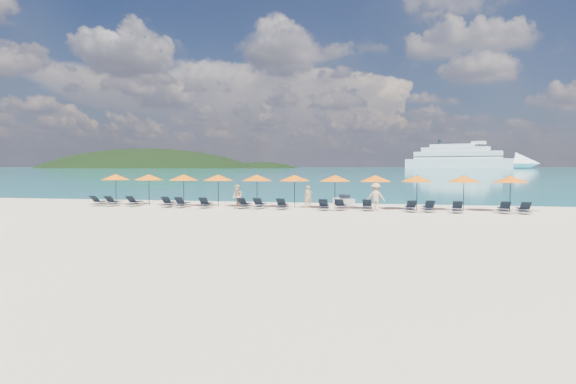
# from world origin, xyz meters

# --- Properties ---
(ground) EXTENTS (1400.00, 1400.00, 0.00)m
(ground) POSITION_xyz_m (0.00, 0.00, 0.00)
(ground) COLOR beige
(sea) EXTENTS (1600.00, 1300.00, 0.01)m
(sea) POSITION_xyz_m (0.00, 660.00, 0.01)
(sea) COLOR #1FA9B2
(sea) RESTS_ON ground
(headland_main) EXTENTS (374.00, 242.00, 126.50)m
(headland_main) POSITION_xyz_m (-300.00, 540.00, -38.00)
(headland_main) COLOR black
(headland_main) RESTS_ON ground
(headland_small) EXTENTS (162.00, 126.00, 85.50)m
(headland_small) POSITION_xyz_m (-150.00, 560.00, -35.00)
(headland_small) COLOR black
(headland_small) RESTS_ON ground
(cruise_ship) EXTENTS (133.82, 73.18, 37.92)m
(cruise_ship) POSITION_xyz_m (91.62, 519.75, 9.87)
(cruise_ship) COLOR white
(cruise_ship) RESTS_ON ground
(sailboat_near) EXTENTS (6.27, 2.09, 11.50)m
(sailboat_near) POSITION_xyz_m (132.24, 548.90, 1.18)
(sailboat_near) COLOR white
(sailboat_near) RESTS_ON ground
(jetski) EXTENTS (1.74, 2.20, 0.74)m
(jetski) POSITION_xyz_m (3.00, 8.29, 0.31)
(jetski) COLOR silver
(jetski) RESTS_ON ground
(beachgoer_a) EXTENTS (0.67, 0.61, 1.54)m
(beachgoer_a) POSITION_xyz_m (0.90, 5.38, 0.77)
(beachgoer_a) COLOR tan
(beachgoer_a) RESTS_ON ground
(beachgoer_b) EXTENTS (0.88, 0.82, 1.59)m
(beachgoer_b) POSITION_xyz_m (-3.62, 3.97, 0.79)
(beachgoer_b) COLOR tan
(beachgoer_b) RESTS_ON ground
(beachgoer_c) EXTENTS (1.16, 0.57, 1.77)m
(beachgoer_c) POSITION_xyz_m (5.37, 4.42, 0.89)
(beachgoer_c) COLOR tan
(beachgoer_c) RESTS_ON ground
(umbrella_0) EXTENTS (2.10, 2.10, 2.28)m
(umbrella_0) POSITION_xyz_m (-13.42, 5.50, 2.02)
(umbrella_0) COLOR black
(umbrella_0) RESTS_ON ground
(umbrella_1) EXTENTS (2.10, 2.10, 2.28)m
(umbrella_1) POSITION_xyz_m (-10.78, 5.50, 2.02)
(umbrella_1) COLOR black
(umbrella_1) RESTS_ON ground
(umbrella_2) EXTENTS (2.10, 2.10, 2.28)m
(umbrella_2) POSITION_xyz_m (-8.04, 5.37, 2.02)
(umbrella_2) COLOR black
(umbrella_2) RESTS_ON ground
(umbrella_3) EXTENTS (2.10, 2.10, 2.28)m
(umbrella_3) POSITION_xyz_m (-5.47, 5.38, 2.02)
(umbrella_3) COLOR black
(umbrella_3) RESTS_ON ground
(umbrella_4) EXTENTS (2.10, 2.10, 2.28)m
(umbrella_4) POSITION_xyz_m (-2.71, 5.54, 2.02)
(umbrella_4) COLOR black
(umbrella_4) RESTS_ON ground
(umbrella_5) EXTENTS (2.10, 2.10, 2.28)m
(umbrella_5) POSITION_xyz_m (-0.08, 5.56, 2.02)
(umbrella_5) COLOR black
(umbrella_5) RESTS_ON ground
(umbrella_6) EXTENTS (2.10, 2.10, 2.28)m
(umbrella_6) POSITION_xyz_m (2.68, 5.36, 2.02)
(umbrella_6) COLOR black
(umbrella_6) RESTS_ON ground
(umbrella_7) EXTENTS (2.10, 2.10, 2.28)m
(umbrella_7) POSITION_xyz_m (5.30, 5.39, 2.02)
(umbrella_7) COLOR black
(umbrella_7) RESTS_ON ground
(umbrella_8) EXTENTS (2.10, 2.10, 2.28)m
(umbrella_8) POSITION_xyz_m (7.93, 5.50, 2.02)
(umbrella_8) COLOR black
(umbrella_8) RESTS_ON ground
(umbrella_9) EXTENTS (2.10, 2.10, 2.28)m
(umbrella_9) POSITION_xyz_m (10.77, 5.40, 2.02)
(umbrella_9) COLOR black
(umbrella_9) RESTS_ON ground
(umbrella_10) EXTENTS (2.10, 2.10, 2.28)m
(umbrella_10) POSITION_xyz_m (13.49, 5.41, 2.02)
(umbrella_10) COLOR black
(umbrella_10) RESTS_ON ground
(lounger_0) EXTENTS (0.76, 1.75, 0.66)m
(lounger_0) POSITION_xyz_m (-13.91, 4.20, 0.24)
(lounger_0) COLOR silver
(lounger_0) RESTS_ON ground
(lounger_1) EXTENTS (0.68, 1.72, 0.66)m
(lounger_1) POSITION_xyz_m (-12.87, 4.25, 0.24)
(lounger_1) COLOR silver
(lounger_1) RESTS_ON ground
(lounger_2) EXTENTS (0.63, 1.70, 0.66)m
(lounger_2) POSITION_xyz_m (-11.32, 4.43, 0.24)
(lounger_2) COLOR silver
(lounger_2) RESTS_ON ground
(lounger_3) EXTENTS (0.73, 1.74, 0.66)m
(lounger_3) POSITION_xyz_m (-8.66, 4.32, 0.24)
(lounger_3) COLOR silver
(lounger_3) RESTS_ON ground
(lounger_4) EXTENTS (0.69, 1.72, 0.66)m
(lounger_4) POSITION_xyz_m (-7.57, 4.09, 0.24)
(lounger_4) COLOR silver
(lounger_4) RESTS_ON ground
(lounger_5) EXTENTS (0.79, 1.76, 0.66)m
(lounger_5) POSITION_xyz_m (-5.88, 4.08, 0.24)
(lounger_5) COLOR silver
(lounger_5) RESTS_ON ground
(lounger_6) EXTENTS (0.70, 1.73, 0.66)m
(lounger_6) POSITION_xyz_m (-3.25, 4.32, 0.24)
(lounger_6) COLOR silver
(lounger_6) RESTS_ON ground
(lounger_7) EXTENTS (0.63, 1.70, 0.66)m
(lounger_7) POSITION_xyz_m (-2.18, 4.33, 0.24)
(lounger_7) COLOR silver
(lounger_7) RESTS_ON ground
(lounger_8) EXTENTS (0.67, 1.72, 0.66)m
(lounger_8) POSITION_xyz_m (-0.62, 4.17, 0.24)
(lounger_8) COLOR silver
(lounger_8) RESTS_ON ground
(lounger_9) EXTENTS (0.69, 1.72, 0.66)m
(lounger_9) POSITION_xyz_m (2.12, 4.13, 0.24)
(lounger_9) COLOR silver
(lounger_9) RESTS_ON ground
(lounger_10) EXTENTS (0.72, 1.74, 0.66)m
(lounger_10) POSITION_xyz_m (3.16, 4.33, 0.24)
(lounger_10) COLOR silver
(lounger_10) RESTS_ON ground
(lounger_11) EXTENTS (0.64, 1.71, 0.66)m
(lounger_11) POSITION_xyz_m (4.84, 4.43, 0.24)
(lounger_11) COLOR silver
(lounger_11) RESTS_ON ground
(lounger_12) EXTENTS (0.79, 1.75, 0.66)m
(lounger_12) POSITION_xyz_m (7.47, 4.12, 0.24)
(lounger_12) COLOR silver
(lounger_12) RESTS_ON ground
(lounger_13) EXTENTS (0.75, 1.74, 0.66)m
(lounger_13) POSITION_xyz_m (8.56, 4.21, 0.24)
(lounger_13) COLOR silver
(lounger_13) RESTS_ON ground
(lounger_14) EXTENTS (0.76, 1.75, 0.66)m
(lounger_14) POSITION_xyz_m (10.21, 4.06, 0.24)
(lounger_14) COLOR silver
(lounger_14) RESTS_ON ground
(lounger_15) EXTENTS (0.73, 1.74, 0.66)m
(lounger_15) POSITION_xyz_m (12.91, 4.35, 0.24)
(lounger_15) COLOR silver
(lounger_15) RESTS_ON ground
(lounger_16) EXTENTS (0.71, 1.73, 0.66)m
(lounger_16) POSITION_xyz_m (13.97, 4.20, 0.24)
(lounger_16) COLOR silver
(lounger_16) RESTS_ON ground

